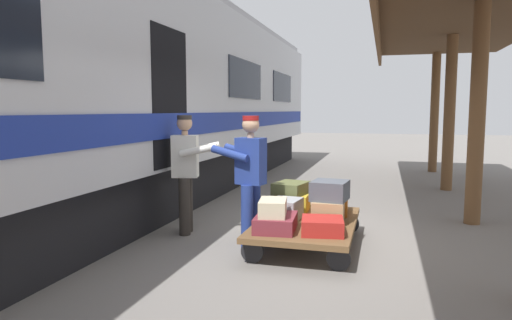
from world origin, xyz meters
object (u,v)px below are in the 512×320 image
at_px(suitcase_tan_vintage, 328,211).
at_px(suitcase_orange_carryall, 333,203).
at_px(suitcase_yellow_case, 294,202).
at_px(train_car, 81,91).
at_px(suitcase_burgundy_valise, 276,223).
at_px(suitcase_gray_aluminum, 286,209).
at_px(suitcase_cream_canvas, 273,208).
at_px(porter_by_door, 187,170).
at_px(suitcase_olive_duffel, 291,188).
at_px(luggage_cart, 306,224).
at_px(porter_in_overalls, 249,176).
at_px(suitcase_red_plastic, 322,226).
at_px(suitcase_slate_roller, 330,190).

bearing_deg(suitcase_tan_vintage, suitcase_orange_carryall, -90.00).
relative_size(suitcase_orange_carryall, suitcase_yellow_case, 1.06).
relative_size(train_car, suitcase_burgundy_valise, 34.59).
relative_size(train_car, suitcase_gray_aluminum, 47.82).
distance_m(suitcase_cream_canvas, porter_by_door, 1.67).
relative_size(suitcase_burgundy_valise, suitcase_olive_duffel, 1.24).
distance_m(suitcase_gray_aluminum, porter_by_door, 1.56).
relative_size(suitcase_tan_vintage, porter_by_door, 0.29).
height_order(luggage_cart, porter_in_overalls, porter_in_overalls).
bearing_deg(suitcase_orange_carryall, porter_in_overalls, 36.13).
bearing_deg(suitcase_orange_carryall, suitcase_burgundy_valise, 63.68).
relative_size(suitcase_gray_aluminum, suitcase_tan_vintage, 0.93).
xyz_separation_m(suitcase_gray_aluminum, suitcase_red_plastic, (-0.56, 0.57, -0.05)).
bearing_deg(suitcase_cream_canvas, train_car, -15.39).
relative_size(train_car, porter_in_overalls, 12.68).
relative_size(suitcase_olive_duffel, porter_in_overalls, 0.30).
bearing_deg(luggage_cart, suitcase_red_plastic, 116.32).
distance_m(suitcase_yellow_case, suitcase_tan_vintage, 0.80).
relative_size(suitcase_yellow_case, suitcase_burgundy_valise, 0.83).
bearing_deg(suitcase_red_plastic, suitcase_tan_vintage, -90.00).
bearing_deg(suitcase_orange_carryall, suitcase_gray_aluminum, 45.30).
bearing_deg(suitcase_yellow_case, train_car, 4.53).
xyz_separation_m(suitcase_olive_duffel, porter_by_door, (1.45, 0.38, 0.26)).
distance_m(suitcase_gray_aluminum, suitcase_yellow_case, 0.57).
height_order(suitcase_tan_vintage, porter_by_door, porter_by_door).
distance_m(train_car, suitcase_gray_aluminum, 3.65).
bearing_deg(suitcase_tan_vintage, suitcase_red_plastic, 90.00).
height_order(suitcase_orange_carryall, suitcase_yellow_case, suitcase_orange_carryall).
distance_m(luggage_cart, porter_in_overalls, 0.98).
bearing_deg(suitcase_tan_vintage, suitcase_cream_canvas, 44.83).
bearing_deg(suitcase_olive_duffel, luggage_cart, 119.74).
xyz_separation_m(train_car, suitcase_slate_roller, (-3.85, 0.27, -1.31)).
bearing_deg(suitcase_yellow_case, porter_in_overalls, 58.73).
bearing_deg(suitcase_tan_vintage, suitcase_slate_roller, -109.26).
relative_size(suitcase_tan_vintage, suitcase_slate_roller, 1.09).
relative_size(suitcase_yellow_case, porter_by_door, 0.30).
height_order(suitcase_tan_vintage, suitcase_olive_duffel, suitcase_olive_duffel).
bearing_deg(suitcase_orange_carryall, suitcase_slate_roller, 91.33).
bearing_deg(suitcase_cream_canvas, suitcase_slate_roller, -134.09).
relative_size(suitcase_gray_aluminum, suitcase_red_plastic, 0.94).
bearing_deg(suitcase_yellow_case, suitcase_cream_canvas, 88.45).
xyz_separation_m(suitcase_gray_aluminum, suitcase_orange_carryall, (-0.56, -0.57, 0.00)).
height_order(porter_in_overalls, porter_by_door, same).
xyz_separation_m(suitcase_burgundy_valise, suitcase_olive_duffel, (0.04, -1.12, 0.23)).
bearing_deg(train_car, suitcase_red_plastic, 167.20).
distance_m(suitcase_slate_roller, suitcase_olive_duffel, 0.81).
distance_m(train_car, suitcase_tan_vintage, 4.16).
bearing_deg(suitcase_tan_vintage, suitcase_yellow_case, -45.30).
height_order(suitcase_gray_aluminum, porter_by_door, porter_by_door).
xyz_separation_m(suitcase_orange_carryall, suitcase_slate_roller, (-0.01, 0.53, 0.27)).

